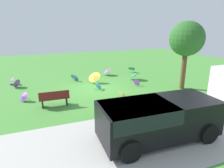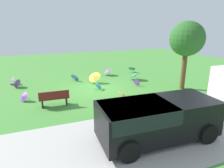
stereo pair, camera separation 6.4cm
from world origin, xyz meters
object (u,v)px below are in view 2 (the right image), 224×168
object	(u,v)px
parasol_yellow_2	(94,76)
parasol_purple_0	(107,70)
parasol_purple_1	(11,80)
parasol_teal_0	(134,75)
parasol_teal_2	(132,68)
parasol_teal_1	(99,85)
parasol_purple_2	(17,83)
park_bench	(54,98)
van_dark	(154,117)
parasol_blue_0	(75,77)
parasol_yellow_3	(123,95)
shade_tree	(187,39)
parasol_purple_4	(137,82)
parasol_purple_3	(23,97)

from	to	relation	value
parasol_yellow_2	parasol_purple_0	bearing A→B (deg)	-130.43
parasol_purple_1	parasol_yellow_2	distance (m)	6.28
parasol_teal_0	parasol_teal_2	bearing A→B (deg)	-112.89
parasol_purple_1	parasol_teal_2	size ratio (longest dim) A/B	0.79
parasol_teal_1	parasol_purple_2	distance (m)	6.01
park_bench	parasol_yellow_2	bearing A→B (deg)	-132.84
van_dark	parasol_purple_1	distance (m)	11.89
van_dark	parasol_purple_2	world-z (taller)	van_dark
park_bench	parasol_purple_1	xyz separation A→B (m)	(2.66, -5.56, -0.15)
van_dark	parasol_blue_0	xyz separation A→B (m)	(1.23, -9.48, -0.58)
parasol_yellow_3	park_bench	bearing A→B (deg)	-9.74
parasol_purple_1	parasol_teal_0	size ratio (longest dim) A/B	0.60
parasol_blue_0	parasol_purple_2	size ratio (longest dim) A/B	1.23
parasol_teal_0	parasol_yellow_2	world-z (taller)	parasol_yellow_2
park_bench	shade_tree	xyz separation A→B (m)	(-8.74, -0.06, 2.94)
park_bench	parasol_purple_1	bearing A→B (deg)	-64.47
van_dark	parasol_yellow_3	bearing A→B (deg)	-97.69
parasol_blue_0	parasol_yellow_3	bearing A→B (deg)	108.16
parasol_teal_2	parasol_purple_4	bearing A→B (deg)	68.21
shade_tree	parasol_purple_2	world-z (taller)	shade_tree
parasol_teal_0	parasol_yellow_2	bearing A→B (deg)	-3.63
shade_tree	parasol_yellow_2	bearing A→B (deg)	-32.66
parasol_purple_2	parasol_teal_2	xyz separation A→B (m)	(-9.93, -1.31, 0.08)
parasol_purple_2	parasol_teal_2	size ratio (longest dim) A/B	0.80
parasol_teal_1	parasol_yellow_3	world-z (taller)	parasol_yellow_3
parasol_yellow_3	parasol_teal_1	bearing A→B (deg)	-75.26
parasol_purple_3	parasol_teal_1	bearing A→B (deg)	-174.10
shade_tree	parasol_teal_2	xyz separation A→B (m)	(1.03, -5.80, -3.01)
parasol_purple_3	parasol_yellow_3	distance (m)	5.87
shade_tree	parasol_teal_0	distance (m)	4.90
shade_tree	parasol_purple_3	xyz separation A→B (m)	(10.40, -1.34, -3.11)
van_dark	parasol_teal_0	world-z (taller)	van_dark
parasol_purple_2	parasol_purple_3	distance (m)	3.20
park_bench	parasol_blue_0	bearing A→B (deg)	-113.38
parasol_teal_2	parasol_purple_0	bearing A→B (deg)	5.27
van_dark	parasol_teal_2	xyz separation A→B (m)	(-4.41, -10.58, -0.51)
shade_tree	parasol_blue_0	world-z (taller)	shade_tree
parasol_teal_0	parasol_purple_3	xyz separation A→B (m)	(8.30, 1.94, -0.12)
parasol_purple_0	parasol_yellow_2	distance (m)	2.72
shade_tree	park_bench	bearing A→B (deg)	0.41
park_bench	parasol_purple_4	bearing A→B (deg)	-163.76
parasol_purple_2	parasol_purple_3	xyz separation A→B (m)	(-0.56, 3.15, -0.02)
parasol_purple_0	parasol_teal_1	xyz separation A→B (m)	(1.89, 3.72, -0.14)
parasol_purple_1	shade_tree	bearing A→B (deg)	154.24
parasol_yellow_2	parasol_teal_1	bearing A→B (deg)	85.62
park_bench	parasol_blue_0	size ratio (longest dim) A/B	1.84
parasol_yellow_3	parasol_yellow_2	bearing A→B (deg)	-82.60
parasol_teal_1	parasol_teal_2	world-z (taller)	parasol_teal_2
parasol_purple_2	parasol_purple_4	size ratio (longest dim) A/B	1.15
parasol_purple_0	parasol_yellow_2	xyz separation A→B (m)	(1.76, 2.07, 0.09)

